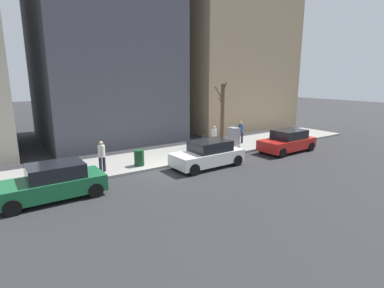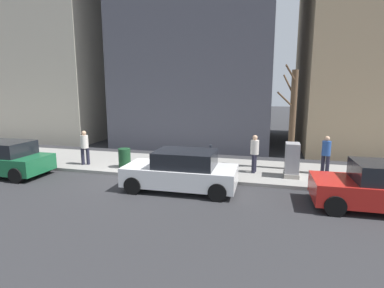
{
  "view_description": "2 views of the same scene",
  "coord_description": "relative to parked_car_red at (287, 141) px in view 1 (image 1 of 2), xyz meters",
  "views": [
    {
      "loc": [
        -14.31,
        7.74,
        5.04
      ],
      "look_at": [
        0.74,
        -2.47,
        0.99
      ],
      "focal_mm": 28.0,
      "sensor_mm": 36.0,
      "label": 1
    },
    {
      "loc": [
        -11.48,
        -5.51,
        3.74
      ],
      "look_at": [
        0.23,
        -2.41,
        1.54
      ],
      "focal_mm": 28.0,
      "sensor_mm": 36.0,
      "label": 2
    }
  ],
  "objects": [
    {
      "name": "pedestrian_far_corner",
      "position": [
        2.21,
        12.21,
        0.35
      ],
      "size": [
        0.36,
        0.38,
        1.66
      ],
      "rotation": [
        0.0,
        0.0,
        5.12
      ],
      "color": "#1E1E2D",
      "rests_on": "sidewalk"
    },
    {
      "name": "office_tower_left",
      "position": [
        12.6,
        -4.14,
        10.96
      ],
      "size": [
        11.6,
        11.6,
        23.4
      ],
      "primitive_type": "cube",
      "color": "tan",
      "rests_on": "ground"
    },
    {
      "name": "parked_car_red",
      "position": [
        0.0,
        0.0,
        0.0
      ],
      "size": [
        2.0,
        4.24,
        1.52
      ],
      "rotation": [
        0.0,
        0.0,
        0.02
      ],
      "color": "red",
      "rests_on": "ground"
    },
    {
      "name": "bare_tree",
      "position": [
        3.89,
        2.64,
        1.73
      ],
      "size": [
        1.32,
        0.88,
        4.64
      ],
      "color": "brown",
      "rests_on": "sidewalk"
    },
    {
      "name": "pedestrian_near_meter",
      "position": [
        3.41,
        1.21,
        0.35
      ],
      "size": [
        0.36,
        0.36,
        1.66
      ],
      "rotation": [
        0.0,
        0.0,
        0.69
      ],
      "color": "#1E1E2D",
      "rests_on": "sidewalk"
    },
    {
      "name": "ground_plane",
      "position": [
        1.3,
        9.07,
        -0.74
      ],
      "size": [
        120.0,
        120.0,
        0.0
      ],
      "primitive_type": "plane",
      "color": "#2B2B2D"
    },
    {
      "name": "parked_car_white",
      "position": [
        0.22,
        6.72,
        0.0
      ],
      "size": [
        2.0,
        4.24,
        1.52
      ],
      "rotation": [
        0.0,
        0.0,
        0.02
      ],
      "color": "white",
      "rests_on": "ground"
    },
    {
      "name": "sidewalk",
      "position": [
        3.3,
        9.07,
        -0.66
      ],
      "size": [
        4.0,
        36.0,
        0.15
      ],
      "primitive_type": "cube",
      "color": "gray",
      "rests_on": "ground"
    },
    {
      "name": "parked_car_green",
      "position": [
        0.13,
        14.96,
        0.0
      ],
      "size": [
        1.97,
        4.22,
        1.52
      ],
      "rotation": [
        0.0,
        0.0,
        0.01
      ],
      "color": "#196038",
      "rests_on": "ground"
    },
    {
      "name": "parking_meter",
      "position": [
        1.75,
        5.92,
        0.24
      ],
      "size": [
        0.14,
        0.1,
        1.35
      ],
      "color": "slate",
      "rests_on": "sidewalk"
    },
    {
      "name": "trash_bin",
      "position": [
        2.2,
        10.11,
        -0.14
      ],
      "size": [
        0.56,
        0.56,
        0.9
      ],
      "primitive_type": "cylinder",
      "color": "#14381E",
      "rests_on": "sidewalk"
    },
    {
      "name": "utility_box",
      "position": [
        2.6,
        2.64,
        0.11
      ],
      "size": [
        0.83,
        0.61,
        1.43
      ],
      "color": "#A8A399",
      "rests_on": "sidewalk"
    },
    {
      "name": "pedestrian_midblock",
      "position": [
        2.89,
        4.19,
        0.35
      ],
      "size": [
        0.4,
        0.36,
        1.66
      ],
      "rotation": [
        0.0,
        0.0,
        6.11
      ],
      "color": "#1E1E2D",
      "rests_on": "sidewalk"
    }
  ]
}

